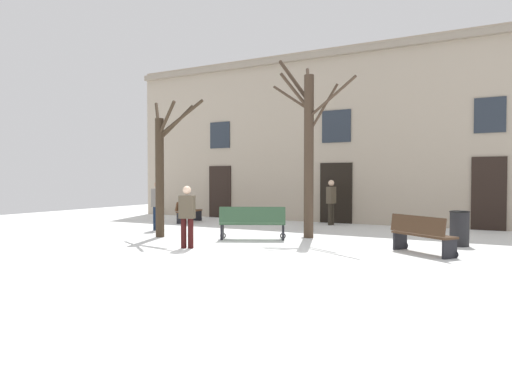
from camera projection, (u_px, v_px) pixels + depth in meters
The scene contains 12 objects.
ground_plane at pixel (222, 254), 10.27m from camera, with size 30.66×30.66×0.00m, color white.
building_facade at pixel (337, 134), 17.66m from camera, with size 19.16×0.60×6.88m.
tree_left_of_center at pixel (162, 167), 13.28m from camera, with size 2.47×1.35×4.20m.
tree_right_of_center at pixel (308, 146), 13.12m from camera, with size 2.74×1.46×5.42m.
streetlamp at pixel (310, 155), 15.16m from camera, with size 0.30×0.30×4.19m.
litter_bin at pixel (459, 228), 11.52m from camera, with size 0.50×0.50×0.91m.
bench_far_corner at pixel (188, 211), 17.89m from camera, with size 0.76×1.64×0.85m.
bench_near_lamp at pixel (252, 223), 12.72m from camera, with size 1.91×1.28×0.95m.
bench_facing_shops at pixel (422, 234), 10.31m from camera, with size 1.57×1.31×0.89m.
person_strolling at pixel (331, 200), 16.77m from camera, with size 0.29×0.42×1.69m.
person_by_shop_door at pixel (187, 214), 11.14m from camera, with size 0.43×0.34×1.56m.
person_near_bench at pixel (158, 203), 15.02m from camera, with size 0.43×0.32×1.65m.
Camera 1 is at (5.49, -8.66, 1.73)m, focal length 31.38 mm.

